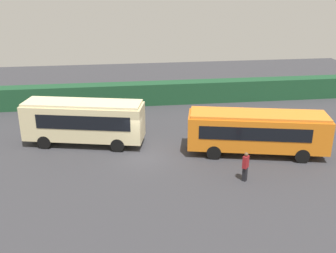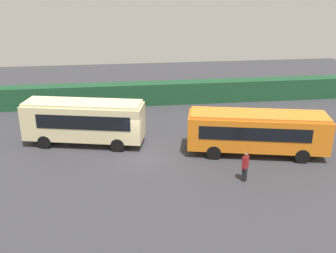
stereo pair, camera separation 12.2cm
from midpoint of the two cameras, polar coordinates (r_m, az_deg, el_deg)
name	(u,v)px [view 1 (the left image)]	position (r m, az deg, el deg)	size (l,w,h in m)	color
ground_plane	(144,156)	(27.72, -3.70, -4.27)	(64.00, 64.00, 0.00)	#38383D
bus_cream	(84,120)	(29.51, -12.35, 0.89)	(9.16, 4.40, 3.35)	beige
bus_orange	(257,131)	(27.94, 12.80, -0.59)	(9.95, 4.63, 3.08)	orange
person_left	(122,116)	(32.81, -6.84, 1.49)	(0.33, 0.49, 1.80)	silver
person_center	(245,166)	(24.40, 11.13, -5.65)	(0.49, 0.49, 1.92)	black
hedge_row	(134,94)	(38.75, -5.08, 4.77)	(44.00, 1.70, 2.12)	#1C482B
traffic_cone	(35,117)	(36.39, -18.98, 1.35)	(0.36, 0.36, 0.60)	orange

